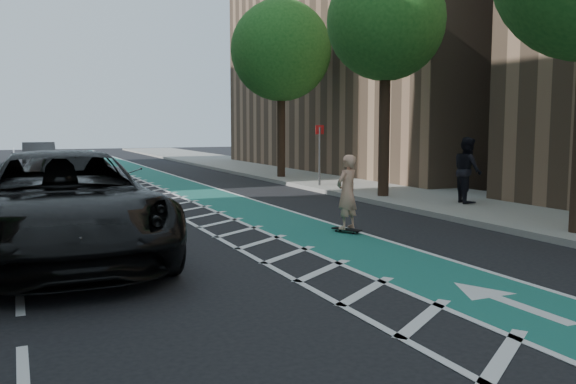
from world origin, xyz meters
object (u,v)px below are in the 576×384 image
suv_near (63,205)px  suv_far (73,187)px  skateboarder (347,192)px  barrel_a (55,199)px

suv_near → suv_far: bearing=83.5°
skateboarder → suv_far: skateboarder is taller
suv_near → suv_far: size_ratio=1.19×
skateboarder → suv_near: bearing=-20.8°
suv_near → suv_far: (0.57, 4.67, -0.12)m
skateboarder → barrel_a: size_ratio=1.90×
suv_near → barrel_a: 6.20m
suv_near → barrel_a: (0.20, 6.17, -0.57)m
suv_far → barrel_a: 1.61m
suv_near → barrel_a: suv_near is taller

